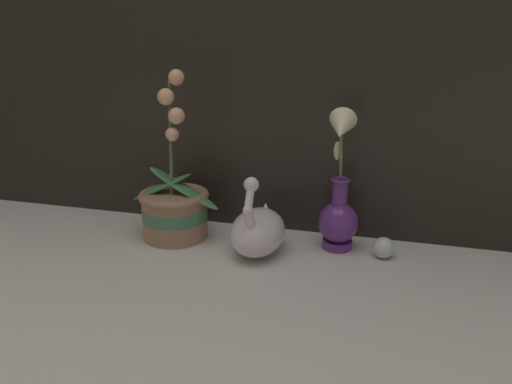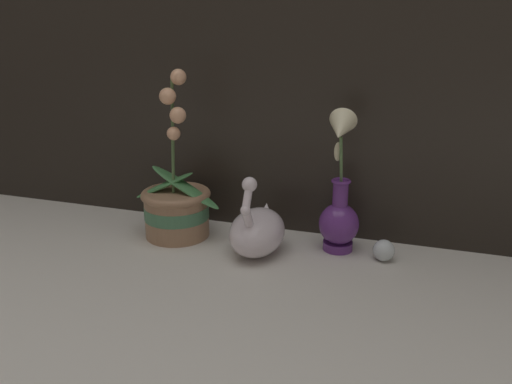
% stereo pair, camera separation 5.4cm
% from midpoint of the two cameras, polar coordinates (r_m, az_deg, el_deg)
% --- Properties ---
extents(ground_plane, '(2.80, 2.80, 0.00)m').
position_cam_midpoint_polar(ground_plane, '(1.11, -2.70, -9.29)').
color(ground_plane, beige).
extents(orchid_potted_plant, '(0.24, 0.18, 0.42)m').
position_cam_midpoint_polar(orchid_potted_plant, '(1.28, -10.47, -1.65)').
color(orchid_potted_plant, '#9E7556').
rests_on(orchid_potted_plant, ground_plane).
extents(swan_figurine, '(0.13, 0.20, 0.20)m').
position_cam_midpoint_polar(swan_figurine, '(1.18, -0.97, -4.32)').
color(swan_figurine, white).
rests_on(swan_figurine, ground_plane).
extents(blue_vase, '(0.10, 0.14, 0.35)m').
position_cam_midpoint_polar(blue_vase, '(1.19, 8.18, -1.46)').
color(blue_vase, '#602D7F').
rests_on(blue_vase, ground_plane).
extents(glass_sphere, '(0.05, 0.05, 0.05)m').
position_cam_midpoint_polar(glass_sphere, '(1.20, 13.13, -6.24)').
color(glass_sphere, silver).
rests_on(glass_sphere, ground_plane).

